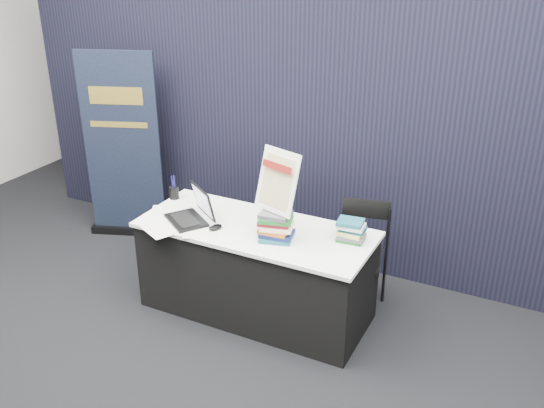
% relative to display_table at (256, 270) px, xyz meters
% --- Properties ---
extents(floor, '(8.00, 8.00, 0.00)m').
position_rel_display_table_xyz_m(floor, '(0.00, -0.55, -0.38)').
color(floor, black).
rests_on(floor, ground).
extents(wall_back, '(8.00, 0.02, 3.50)m').
position_rel_display_table_xyz_m(wall_back, '(0.00, 3.45, 1.37)').
color(wall_back, beige).
rests_on(wall_back, floor).
extents(drape_partition, '(6.00, 0.08, 2.40)m').
position_rel_display_table_xyz_m(drape_partition, '(0.00, 1.05, 0.82)').
color(drape_partition, black).
rests_on(drape_partition, floor).
extents(display_table, '(1.80, 0.75, 0.75)m').
position_rel_display_table_xyz_m(display_table, '(0.00, 0.00, 0.00)').
color(display_table, black).
rests_on(display_table, floor).
extents(laptop, '(0.42, 0.44, 0.26)m').
position_rel_display_table_xyz_m(laptop, '(-0.52, -0.11, 0.44)').
color(laptop, black).
rests_on(laptop, display_table).
extents(mouse, '(0.11, 0.13, 0.04)m').
position_rel_display_table_xyz_m(mouse, '(-0.25, -0.16, 0.39)').
color(mouse, black).
rests_on(mouse, display_table).
extents(brochure_left, '(0.32, 0.29, 0.00)m').
position_rel_display_table_xyz_m(brochure_left, '(-0.77, -0.04, 0.38)').
color(brochure_left, white).
rests_on(brochure_left, display_table).
extents(brochure_mid, '(0.39, 0.34, 0.00)m').
position_rel_display_table_xyz_m(brochure_mid, '(-0.64, -0.33, 0.38)').
color(brochure_mid, white).
rests_on(brochure_mid, display_table).
extents(brochure_right, '(0.31, 0.27, 0.00)m').
position_rel_display_table_xyz_m(brochure_right, '(-0.31, -0.27, 0.38)').
color(brochure_right, white).
rests_on(brochure_right, display_table).
extents(pen_cup, '(0.10, 0.10, 0.10)m').
position_rel_display_table_xyz_m(pen_cup, '(-0.86, 0.17, 0.43)').
color(pen_cup, black).
rests_on(pen_cup, display_table).
extents(book_stack_tall, '(0.25, 0.21, 0.22)m').
position_rel_display_table_xyz_m(book_stack_tall, '(0.22, -0.10, 0.48)').
color(book_stack_tall, '#195261').
rests_on(book_stack_tall, display_table).
extents(book_stack_short, '(0.19, 0.15, 0.16)m').
position_rel_display_table_xyz_m(book_stack_short, '(0.72, 0.13, 0.45)').
color(book_stack_short, '#1D6F28').
rests_on(book_stack_short, display_table).
extents(info_sign, '(0.36, 0.22, 0.46)m').
position_rel_display_table_xyz_m(info_sign, '(0.22, -0.07, 0.81)').
color(info_sign, black).
rests_on(info_sign, book_stack_tall).
extents(pullup_banner, '(0.76, 0.37, 1.82)m').
position_rel_display_table_xyz_m(pullup_banner, '(-1.77, 0.63, 0.43)').
color(pullup_banner, black).
rests_on(pullup_banner, floor).
extents(stacking_chair, '(0.48, 0.49, 0.88)m').
position_rel_display_table_xyz_m(stacking_chair, '(0.67, 0.44, 0.11)').
color(stacking_chair, black).
rests_on(stacking_chair, floor).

